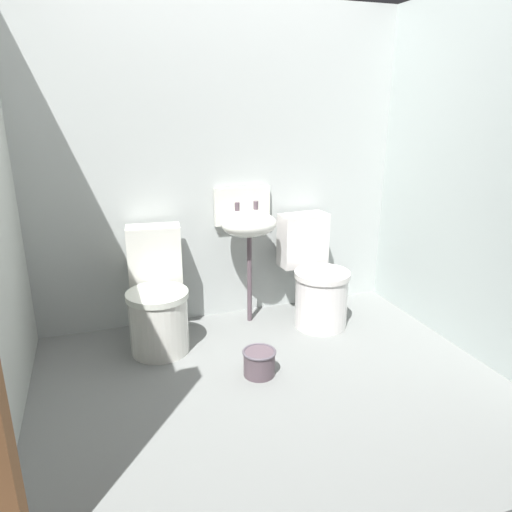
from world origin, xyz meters
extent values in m
cube|color=slate|center=(0.00, 0.00, -0.04)|extent=(3.10, 2.41, 0.08)
cube|color=#B0B6B3|center=(0.00, 1.06, 1.13)|extent=(3.10, 0.10, 2.25)
cube|color=#B0BCB9|center=(1.40, 0.10, 1.13)|extent=(0.10, 2.21, 2.25)
cylinder|color=silver|center=(-0.56, 0.57, 0.19)|extent=(0.42, 0.42, 0.38)
cylinder|color=silver|center=(-0.56, 0.57, 0.40)|extent=(0.44, 0.44, 0.04)
cube|color=silver|center=(-0.53, 0.87, 0.58)|extent=(0.38, 0.22, 0.40)
cylinder|color=silver|center=(0.61, 0.57, 0.19)|extent=(0.41, 0.41, 0.38)
cylinder|color=silver|center=(0.61, 0.57, 0.40)|extent=(0.43, 0.43, 0.04)
cube|color=silver|center=(0.59, 0.87, 0.58)|extent=(0.37, 0.21, 0.40)
cylinder|color=#55464E|center=(0.14, 0.82, 0.33)|extent=(0.04, 0.04, 0.66)
ellipsoid|color=silver|center=(0.14, 0.82, 0.75)|extent=(0.40, 0.32, 0.18)
cube|color=silver|center=(0.14, 0.98, 0.85)|extent=(0.42, 0.04, 0.28)
cylinder|color=#55464E|center=(0.07, 0.88, 0.87)|extent=(0.04, 0.04, 0.06)
cylinder|color=#55464E|center=(0.21, 0.88, 0.87)|extent=(0.04, 0.04, 0.06)
cylinder|color=#55464E|center=(-0.04, 0.08, 0.08)|extent=(0.19, 0.19, 0.15)
torus|color=#544C55|center=(-0.04, 0.08, 0.15)|extent=(0.21, 0.21, 0.02)
camera|label=1|loc=(-0.88, -2.31, 1.58)|focal=33.47mm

